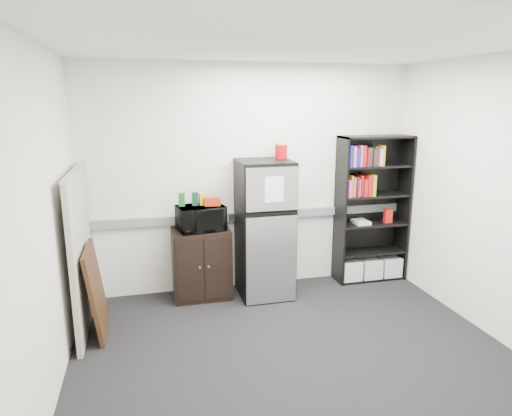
# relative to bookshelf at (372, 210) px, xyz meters

# --- Properties ---
(floor) EXTENTS (4.00, 4.00, 0.00)m
(floor) POSITION_rel_bookshelf_xyz_m (-1.53, -1.57, -0.91)
(floor) COLOR black
(floor) RESTS_ON ground
(wall_back) EXTENTS (4.00, 0.02, 2.70)m
(wall_back) POSITION_rel_bookshelf_xyz_m (-1.53, 0.18, 0.44)
(wall_back) COLOR white
(wall_back) RESTS_ON floor
(wall_right) EXTENTS (0.02, 3.50, 2.70)m
(wall_right) POSITION_rel_bookshelf_xyz_m (0.47, -1.57, 0.44)
(wall_right) COLOR white
(wall_right) RESTS_ON floor
(wall_left) EXTENTS (0.02, 3.50, 2.70)m
(wall_left) POSITION_rel_bookshelf_xyz_m (-3.53, -1.57, 0.44)
(wall_left) COLOR white
(wall_left) RESTS_ON floor
(ceiling) EXTENTS (4.00, 3.50, 0.02)m
(ceiling) POSITION_rel_bookshelf_xyz_m (-1.53, -1.57, 1.79)
(ceiling) COLOR white
(ceiling) RESTS_ON wall_back
(electrical_raceway) EXTENTS (3.92, 0.05, 0.10)m
(electrical_raceway) POSITION_rel_bookshelf_xyz_m (-1.53, 0.15, -0.01)
(electrical_raceway) COLOR gray
(electrical_raceway) RESTS_ON wall_back
(wall_note) EXTENTS (0.14, 0.00, 0.10)m
(wall_note) POSITION_rel_bookshelf_xyz_m (-1.88, 0.18, 0.64)
(wall_note) COLOR white
(wall_note) RESTS_ON wall_back
(bookshelf) EXTENTS (0.90, 0.34, 1.85)m
(bookshelf) POSITION_rel_bookshelf_xyz_m (0.00, 0.00, 0.00)
(bookshelf) COLOR black
(bookshelf) RESTS_ON floor
(cubicle_partition) EXTENTS (0.06, 1.30, 1.62)m
(cubicle_partition) POSITION_rel_bookshelf_xyz_m (-3.43, -0.49, -0.10)
(cubicle_partition) COLOR #9E998C
(cubicle_partition) RESTS_ON floor
(cabinet) EXTENTS (0.66, 0.44, 0.83)m
(cabinet) POSITION_rel_bookshelf_xyz_m (-2.18, -0.06, -0.50)
(cabinet) COLOR black
(cabinet) RESTS_ON floor
(microwave) EXTENTS (0.57, 0.44, 0.28)m
(microwave) POSITION_rel_bookshelf_xyz_m (-2.18, -0.08, 0.06)
(microwave) COLOR black
(microwave) RESTS_ON cabinet
(snack_box_a) EXTENTS (0.07, 0.06, 0.15)m
(snack_box_a) POSITION_rel_bookshelf_xyz_m (-2.38, -0.05, 0.27)
(snack_box_a) COLOR #1A5B20
(snack_box_a) RESTS_ON microwave
(snack_box_b) EXTENTS (0.07, 0.06, 0.15)m
(snack_box_b) POSITION_rel_bookshelf_xyz_m (-2.23, -0.05, 0.27)
(snack_box_b) COLOR #0D3924
(snack_box_b) RESTS_ON microwave
(snack_box_c) EXTENTS (0.08, 0.06, 0.14)m
(snack_box_c) POSITION_rel_bookshelf_xyz_m (-2.15, -0.05, 0.27)
(snack_box_c) COLOR gold
(snack_box_c) RESTS_ON microwave
(snack_bag) EXTENTS (0.19, 0.11, 0.10)m
(snack_bag) POSITION_rel_bookshelf_xyz_m (-2.05, -0.10, 0.25)
(snack_bag) COLOR red
(snack_bag) RESTS_ON microwave
(refrigerator) EXTENTS (0.61, 0.63, 1.61)m
(refrigerator) POSITION_rel_bookshelf_xyz_m (-1.45, -0.14, -0.11)
(refrigerator) COLOR black
(refrigerator) RESTS_ON floor
(coffee_can) EXTENTS (0.15, 0.15, 0.20)m
(coffee_can) POSITION_rel_bookshelf_xyz_m (-1.22, -0.02, 0.80)
(coffee_can) COLOR #A70712
(coffee_can) RESTS_ON refrigerator
(framed_poster) EXTENTS (0.15, 0.70, 0.89)m
(framed_poster) POSITION_rel_bookshelf_xyz_m (-3.30, -0.65, -0.46)
(framed_poster) COLOR black
(framed_poster) RESTS_ON floor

